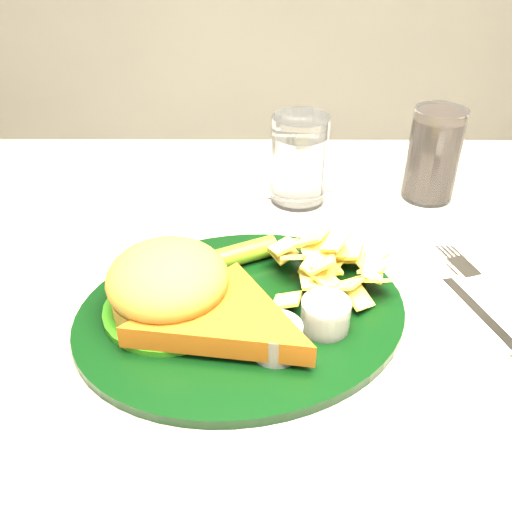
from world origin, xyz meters
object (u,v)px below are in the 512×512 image
at_px(table, 267,476).
at_px(cola_glass, 433,155).
at_px(water_glass, 299,160).
at_px(dinner_plate, 241,287).
at_px(fork_napkin, 480,310).

bearing_deg(table, cola_glass, 41.05).
bearing_deg(table, water_glass, 77.70).
distance_m(dinner_plate, water_glass, 0.27).
relative_size(dinner_plate, fork_napkin, 1.98).
bearing_deg(dinner_plate, fork_napkin, -15.91).
distance_m(table, fork_napkin, 0.44).
bearing_deg(cola_glass, fork_napkin, -91.60).
bearing_deg(fork_napkin, water_glass, 107.40).
distance_m(table, cola_glass, 0.53).
distance_m(dinner_plate, fork_napkin, 0.25).
bearing_deg(table, fork_napkin, -16.68).
distance_m(water_glass, fork_napkin, 0.31).
bearing_deg(water_glass, dinner_plate, -105.73).
relative_size(table, fork_napkin, 6.90).
bearing_deg(fork_napkin, table, 145.63).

